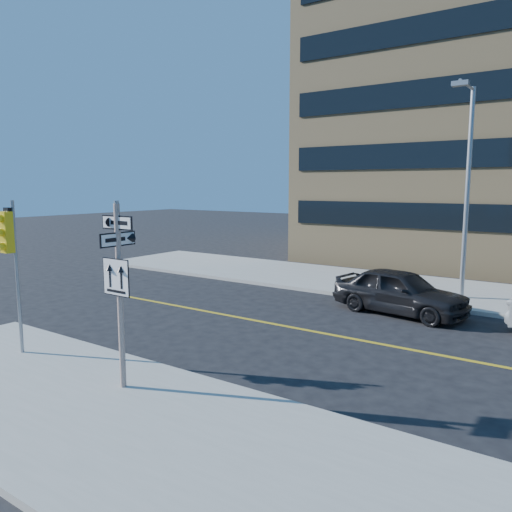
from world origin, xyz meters
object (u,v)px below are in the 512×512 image
Objects in this scene: sign_pole at (119,284)px; parked_car_a at (400,291)px; streetlight_a at (467,179)px; traffic_signal at (9,245)px.

parked_car_a is at bearing 75.43° from sign_pole.
streetlight_a is (1.35, 3.07, 3.95)m from parked_car_a.
parked_car_a is at bearing 57.27° from traffic_signal.
sign_pole is 0.51× the size of streetlight_a.
streetlight_a reaches higher than traffic_signal.
sign_pole is 1.02× the size of traffic_signal.
traffic_signal is 15.72m from streetlight_a.
sign_pole is 0.86× the size of parked_car_a.
sign_pole is 10.67m from parked_car_a.
traffic_signal is at bearing -177.89° from sign_pole.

